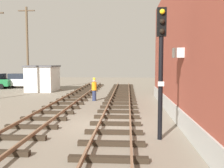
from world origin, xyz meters
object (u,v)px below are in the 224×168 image
object	(u,v)px
control_hut	(43,78)
utility_pole_far	(27,48)
signal_mast	(161,58)
parked_car_white	(20,81)
track_worker_foreground	(94,89)
brick_building	(220,48)

from	to	relation	value
control_hut	utility_pole_far	bearing A→B (deg)	179.79
signal_mast	parked_car_white	size ratio (longest dim) A/B	1.23
signal_mast	parked_car_white	world-z (taller)	signal_mast
signal_mast	utility_pole_far	size ratio (longest dim) A/B	0.58
parked_car_white	utility_pole_far	size ratio (longest dim) A/B	0.47
signal_mast	track_worker_foreground	bearing A→B (deg)	111.47
parked_car_white	utility_pole_far	xyz separation A→B (m)	(2.21, -2.96, 3.78)
brick_building	parked_car_white	size ratio (longest dim) A/B	4.33
brick_building	control_hut	distance (m)	19.14
track_worker_foreground	control_hut	bearing A→B (deg)	133.87
brick_building	track_worker_foreground	distance (m)	10.12
signal_mast	track_worker_foreground	distance (m)	11.15
signal_mast	control_hut	distance (m)	19.97
control_hut	track_worker_foreground	bearing A→B (deg)	-46.13
control_hut	track_worker_foreground	size ratio (longest dim) A/B	2.03
parked_car_white	signal_mast	bearing A→B (deg)	-54.23
control_hut	utility_pole_far	size ratio (longest dim) A/B	0.42
control_hut	track_worker_foreground	xyz separation A→B (m)	(6.49, -6.75, -0.46)
control_hut	parked_car_white	xyz separation A→B (m)	(-3.83, 2.96, -0.49)
control_hut	track_worker_foreground	world-z (taller)	control_hut
track_worker_foreground	signal_mast	bearing A→B (deg)	-68.53
signal_mast	utility_pole_far	distance (m)	20.84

